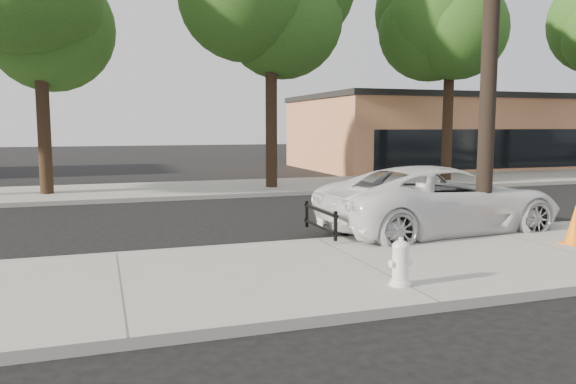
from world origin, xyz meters
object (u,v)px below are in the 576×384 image
(police_cruiser, at_px, (441,200))
(fire_hydrant, at_px, (401,264))
(traffic_cone, at_px, (575,225))
(utility_pole, at_px, (491,18))

(police_cruiser, relative_size, fire_hydrant, 8.46)
(fire_hydrant, height_order, traffic_cone, traffic_cone)
(police_cruiser, xyz_separation_m, fire_hydrant, (-3.23, -3.83, -0.32))
(traffic_cone, bearing_deg, utility_pole, 125.18)
(utility_pole, distance_m, police_cruiser, 4.04)
(fire_hydrant, bearing_deg, police_cruiser, 47.45)
(utility_pole, bearing_deg, traffic_cone, -54.82)
(police_cruiser, bearing_deg, traffic_cone, -152.55)
(utility_pole, bearing_deg, fire_hydrant, -141.58)
(utility_pole, relative_size, fire_hydrant, 13.40)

